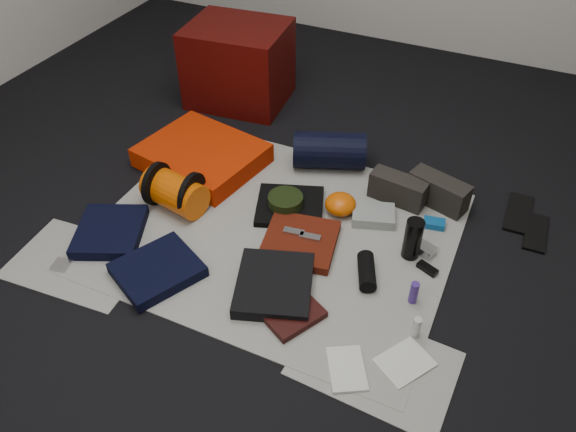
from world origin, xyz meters
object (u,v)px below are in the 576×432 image
at_px(paperback_book, 295,316).
at_px(stuff_sack, 175,192).
at_px(compact_camera, 423,249).
at_px(sleeping_pad, 202,155).
at_px(water_bottle, 413,239).
at_px(navy_duffel, 329,150).
at_px(red_cabinet, 239,64).

bearing_deg(paperback_book, stuff_sack, -177.17).
bearing_deg(compact_camera, sleeping_pad, -167.13).
distance_m(water_bottle, paperback_book, 0.63).
height_order(sleeping_pad, compact_camera, sleeping_pad).
relative_size(sleeping_pad, navy_duffel, 1.58).
bearing_deg(sleeping_pad, navy_duffel, 23.12).
relative_size(stuff_sack, compact_camera, 2.87).
bearing_deg(sleeping_pad, compact_camera, -7.58).
relative_size(navy_duffel, compact_camera, 3.56).
height_order(water_bottle, compact_camera, water_bottle).
bearing_deg(stuff_sack, paperback_book, -25.68).
height_order(sleeping_pad, navy_duffel, navy_duffel).
bearing_deg(stuff_sack, red_cabinet, 101.56).
xyz_separation_m(compact_camera, paperback_book, (-0.37, -0.58, -0.01)).
bearing_deg(water_bottle, stuff_sack, -172.45).
xyz_separation_m(sleeping_pad, paperback_book, (0.88, -0.75, -0.04)).
height_order(stuff_sack, compact_camera, stuff_sack).
bearing_deg(sleeping_pad, paperback_book, -40.43).
distance_m(red_cabinet, water_bottle, 1.63).
bearing_deg(paperback_book, red_cabinet, 153.85).
height_order(sleeping_pad, water_bottle, water_bottle).
bearing_deg(water_bottle, navy_duffel, 140.60).
bearing_deg(compact_camera, navy_duffel, 165.91).
relative_size(red_cabinet, compact_camera, 5.44).
xyz_separation_m(stuff_sack, paperback_book, (0.81, -0.39, -0.07)).
height_order(stuff_sack, water_bottle, water_bottle).
relative_size(stuff_sack, paperback_book, 1.36).
distance_m(water_bottle, compact_camera, 0.10).
xyz_separation_m(water_bottle, compact_camera, (0.05, 0.04, -0.08)).
xyz_separation_m(sleeping_pad, navy_duffel, (0.62, 0.26, 0.04)).
relative_size(red_cabinet, paperback_book, 2.58).
relative_size(water_bottle, compact_camera, 1.88).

